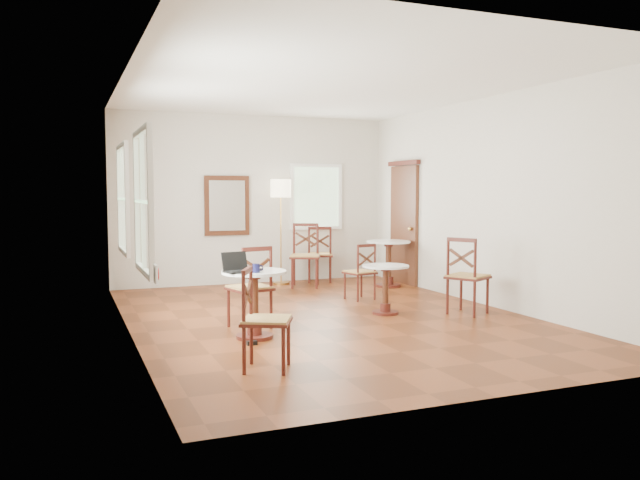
# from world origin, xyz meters

# --- Properties ---
(ground) EXTENTS (7.00, 7.00, 0.00)m
(ground) POSITION_xyz_m (0.00, 0.00, 0.00)
(ground) COLOR #632B11
(ground) RESTS_ON ground
(room_shell) EXTENTS (5.02, 7.02, 3.01)m
(room_shell) POSITION_xyz_m (-0.06, 0.27, 1.89)
(room_shell) COLOR beige
(room_shell) RESTS_ON ground
(cafe_table_near) EXTENTS (0.72, 0.72, 0.77)m
(cafe_table_near) POSITION_xyz_m (-1.22, -0.76, 0.47)
(cafe_table_near) COLOR #4B1B12
(cafe_table_near) RESTS_ON ground
(cafe_table_mid) EXTENTS (0.63, 0.63, 0.66)m
(cafe_table_mid) POSITION_xyz_m (0.82, -0.03, 0.41)
(cafe_table_mid) COLOR #4B1B12
(cafe_table_mid) RESTS_ON ground
(cafe_table_back) EXTENTS (0.75, 0.75, 0.80)m
(cafe_table_back) POSITION_xyz_m (2.02, 2.16, 0.49)
(cafe_table_back) COLOR #4B1B12
(cafe_table_back) RESTS_ON ground
(chair_near_a) EXTENTS (0.55, 0.55, 1.00)m
(chair_near_a) POSITION_xyz_m (-1.11, -0.23, 0.50)
(chair_near_a) COLOR #4B1B12
(chair_near_a) RESTS_ON ground
(chair_near_b) EXTENTS (0.58, 0.58, 0.95)m
(chair_near_b) POSITION_xyz_m (-1.49, -2.03, 0.47)
(chair_near_b) COLOR #4B1B12
(chair_near_b) RESTS_ON ground
(chair_mid_a) EXTENTS (0.47, 0.47, 0.86)m
(chair_mid_a) POSITION_xyz_m (1.00, 1.12, 0.43)
(chair_mid_a) COLOR #4B1B12
(chair_mid_a) RESTS_ON ground
(chair_mid_b) EXTENTS (0.65, 0.65, 1.04)m
(chair_mid_b) POSITION_xyz_m (1.82, -0.46, 0.52)
(chair_mid_b) COLOR #4B1B12
(chair_mid_b) RESTS_ON ground
(chair_back_a) EXTENTS (0.61, 0.61, 1.02)m
(chair_back_a) POSITION_xyz_m (1.14, 3.15, 0.51)
(chair_back_a) COLOR #4B1B12
(chair_back_a) RESTS_ON ground
(chair_back_b) EXTENTS (0.67, 0.67, 1.10)m
(chair_back_b) POSITION_xyz_m (0.68, 2.68, 0.55)
(chair_back_b) COLOR #4B1B12
(chair_back_b) RESTS_ON ground
(floor_lamp) EXTENTS (0.36, 0.36, 1.86)m
(floor_lamp) POSITION_xyz_m (0.40, 3.15, 1.58)
(floor_lamp) COLOR #BF8C3F
(floor_lamp) RESTS_ON ground
(laptop) EXTENTS (0.35, 0.31, 0.22)m
(laptop) POSITION_xyz_m (-1.43, -0.81, 0.82)
(laptop) COLOR black
(laptop) RESTS_ON cafe_table_near
(mouse) EXTENTS (0.08, 0.05, 0.03)m
(mouse) POSITION_xyz_m (-1.17, -0.80, 0.78)
(mouse) COLOR black
(mouse) RESTS_ON cafe_table_near
(navy_mug) EXTENTS (0.12, 0.08, 0.10)m
(navy_mug) POSITION_xyz_m (-1.24, -0.94, 0.81)
(navy_mug) COLOR black
(navy_mug) RESTS_ON cafe_table_near
(water_glass) EXTENTS (0.06, 0.06, 0.09)m
(water_glass) POSITION_xyz_m (-1.40, -0.71, 0.81)
(water_glass) COLOR white
(water_glass) RESTS_ON cafe_table_near
(power_adapter) EXTENTS (0.11, 0.07, 0.04)m
(power_adapter) POSITION_xyz_m (-1.34, -1.06, 0.02)
(power_adapter) COLOR black
(power_adapter) RESTS_ON ground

